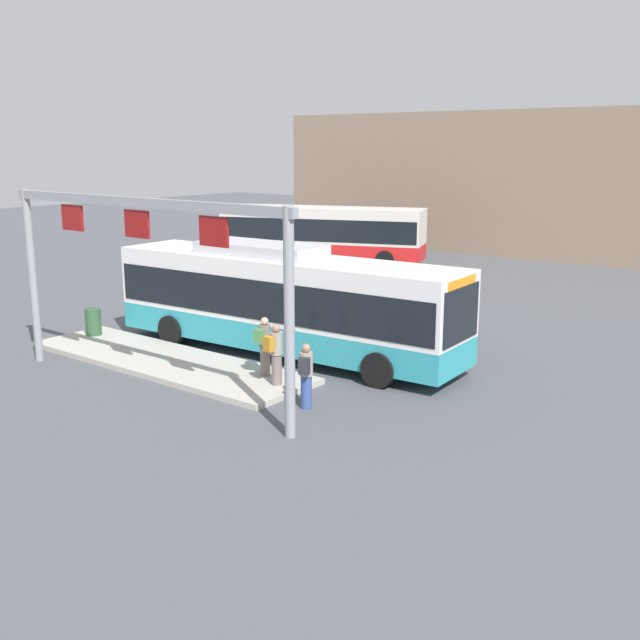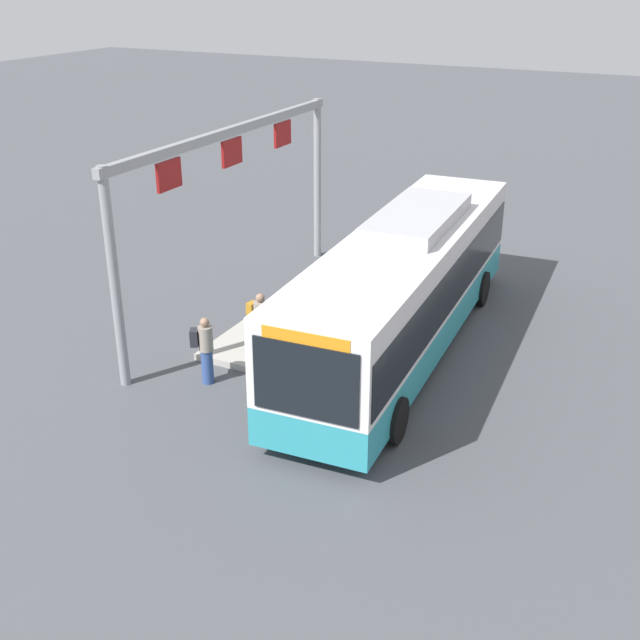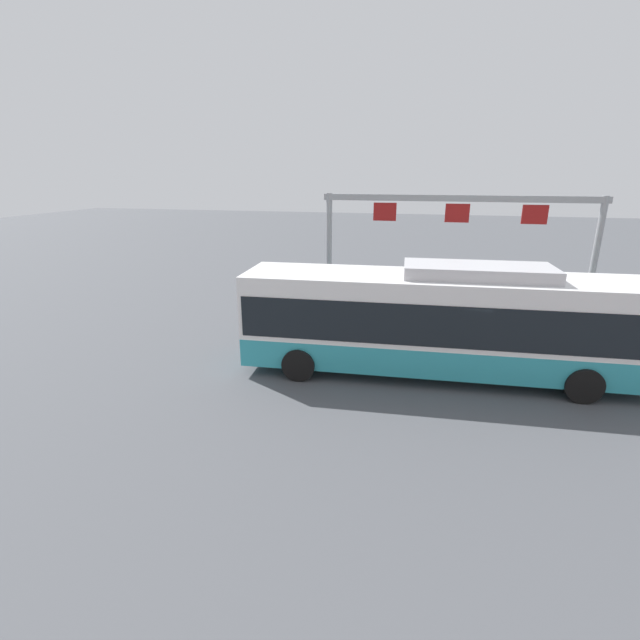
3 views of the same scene
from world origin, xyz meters
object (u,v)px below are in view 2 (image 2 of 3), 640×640
object	(u,v)px
person_waiting_mid	(291,314)
trash_bin	(398,242)
person_waiting_near	(260,323)
bus_main	(404,284)
person_boarding	(205,349)

from	to	relation	value
person_waiting_mid	trash_bin	distance (m)	7.70
person_waiting_near	person_waiting_mid	distance (m)	0.90
person_waiting_near	trash_bin	distance (m)	8.50
bus_main	person_waiting_near	world-z (taller)	bus_main
person_boarding	person_waiting_near	bearing A→B (deg)	40.52
bus_main	person_boarding	distance (m)	5.16
person_boarding	person_waiting_near	world-z (taller)	person_waiting_near
person_boarding	person_waiting_near	size ratio (longest dim) A/B	1.00
person_waiting_mid	trash_bin	world-z (taller)	person_waiting_mid
person_boarding	bus_main	bearing A→B (deg)	18.77
person_boarding	trash_bin	size ratio (longest dim) A/B	1.86
person_boarding	trash_bin	distance (m)	10.05
person_waiting_near	person_waiting_mid	world-z (taller)	same
bus_main	trash_bin	xyz separation A→B (m)	(-6.29, -2.57, -1.20)
person_boarding	person_waiting_mid	size ratio (longest dim) A/B	1.00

